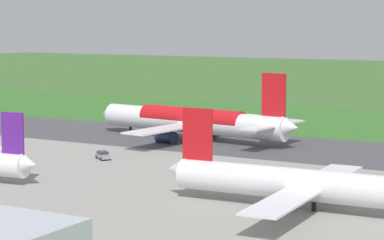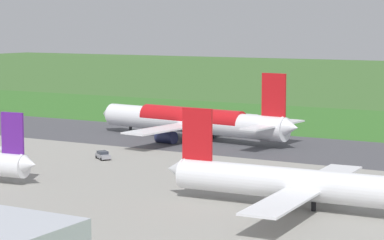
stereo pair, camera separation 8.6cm
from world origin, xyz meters
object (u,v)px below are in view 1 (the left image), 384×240
(no_stopping_sign, at_px, (271,117))
(traffic_cone_orange, at_px, (251,120))
(airliner_main, at_px, (193,121))
(service_car_followme, at_px, (103,155))
(airliner_parked_near, at_px, (312,185))

(no_stopping_sign, height_order, traffic_cone_orange, no_stopping_sign)
(no_stopping_sign, relative_size, traffic_cone_orange, 5.08)
(airliner_main, relative_size, traffic_cone_orange, 98.43)
(no_stopping_sign, bearing_deg, service_car_followme, 86.01)
(airliner_main, relative_size, service_car_followme, 12.08)
(service_car_followme, distance_m, traffic_cone_orange, 68.82)
(airliner_parked_near, distance_m, traffic_cone_orange, 102.90)
(airliner_main, bearing_deg, service_car_followme, 85.72)
(airliner_parked_near, bearing_deg, airliner_main, -46.70)
(no_stopping_sign, bearing_deg, traffic_cone_orange, -7.33)
(no_stopping_sign, bearing_deg, airliner_main, 86.26)
(airliner_parked_near, relative_size, service_car_followme, 10.40)
(airliner_main, height_order, traffic_cone_orange, airliner_main)
(service_car_followme, distance_m, no_stopping_sign, 68.20)
(airliner_main, bearing_deg, no_stopping_sign, -93.74)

